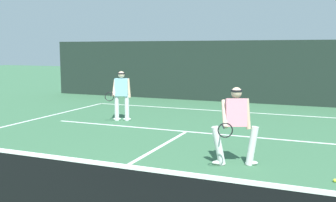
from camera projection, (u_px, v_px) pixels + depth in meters
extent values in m
cube|color=white|center=(223.00, 111.00, 15.12)|extent=(10.90, 0.10, 0.01)
cube|color=white|center=(187.00, 131.00, 11.38)|extent=(8.88, 0.10, 0.01)
cube|color=white|center=(134.00, 162.00, 8.35)|extent=(0.10, 6.40, 0.01)
cube|color=black|center=(25.00, 189.00, 5.36)|extent=(11.75, 0.02, 0.96)
cube|color=white|center=(23.00, 153.00, 5.29)|extent=(11.75, 0.03, 0.05)
cylinder|color=silver|center=(252.00, 146.00, 8.06)|extent=(0.29, 0.23, 0.83)
cylinder|color=silver|center=(218.00, 146.00, 8.08)|extent=(0.34, 0.25, 0.83)
ellipsoid|color=white|center=(252.00, 163.00, 8.11)|extent=(0.28, 0.20, 0.09)
ellipsoid|color=white|center=(218.00, 163.00, 8.13)|extent=(0.28, 0.20, 0.09)
cube|color=pink|center=(236.00, 113.00, 7.98)|extent=(0.51, 0.45, 0.60)
cylinder|color=beige|center=(247.00, 114.00, 7.98)|extent=(0.18, 0.15, 0.63)
cylinder|color=beige|center=(224.00, 114.00, 7.99)|extent=(0.26, 0.47, 0.55)
sphere|color=beige|center=(236.00, 93.00, 7.93)|extent=(0.22, 0.22, 0.22)
cylinder|color=black|center=(237.00, 91.00, 7.92)|extent=(0.30, 0.30, 0.04)
cylinder|color=black|center=(223.00, 127.00, 7.77)|extent=(0.12, 0.25, 0.03)
torus|color=black|center=(225.00, 130.00, 7.44)|extent=(0.28, 0.13, 0.29)
cylinder|color=silver|center=(127.00, 108.00, 13.10)|extent=(0.19, 0.19, 0.83)
cylinder|color=silver|center=(117.00, 108.00, 13.12)|extent=(0.19, 0.19, 0.83)
ellipsoid|color=white|center=(127.00, 119.00, 13.15)|extent=(0.28, 0.19, 0.09)
ellipsoid|color=white|center=(117.00, 119.00, 13.17)|extent=(0.28, 0.19, 0.09)
cube|color=#8CCCE0|center=(122.00, 87.00, 13.02)|extent=(0.48, 0.36, 0.58)
cylinder|color=beige|center=(129.00, 88.00, 13.01)|extent=(0.17, 0.14, 0.64)
cylinder|color=beige|center=(114.00, 88.00, 13.04)|extent=(0.24, 0.46, 0.57)
sphere|color=beige|center=(121.00, 75.00, 12.97)|extent=(0.22, 0.22, 0.22)
cylinder|color=black|center=(121.00, 73.00, 12.96)|extent=(0.30, 0.30, 0.04)
cylinder|color=black|center=(112.00, 95.00, 12.82)|extent=(0.11, 0.26, 0.03)
torus|color=black|center=(109.00, 97.00, 12.49)|extent=(0.29, 0.12, 0.29)
sphere|color=#D1E033|center=(335.00, 180.00, 7.07)|extent=(0.07, 0.07, 0.07)
cube|color=#1D2B24|center=(238.00, 72.00, 17.38)|extent=(19.19, 0.12, 2.75)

